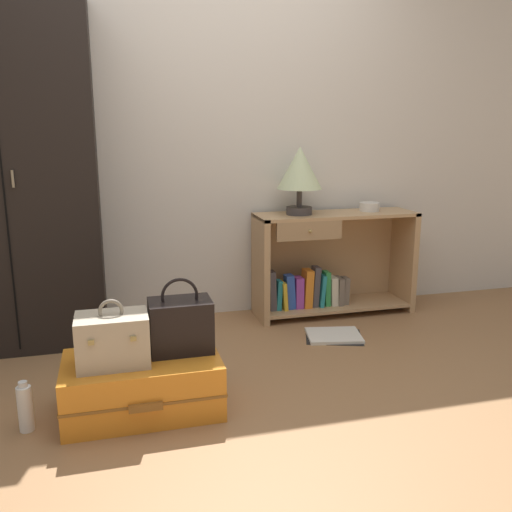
{
  "coord_description": "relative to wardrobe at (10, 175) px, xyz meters",
  "views": [
    {
      "loc": [
        -0.55,
        -2.12,
        1.25
      ],
      "look_at": [
        0.22,
        0.78,
        0.55
      ],
      "focal_mm": 38.47,
      "sensor_mm": 36.0,
      "label": 1
    }
  ],
  "objects": [
    {
      "name": "bowl",
      "position": [
        2.25,
        0.07,
        -0.27
      ],
      "size": [
        0.14,
        0.14,
        0.06
      ],
      "primitive_type": "cylinder",
      "color": "silver",
      "rests_on": "bookshelf"
    },
    {
      "name": "handbag",
      "position": [
        0.81,
        -0.96,
        -0.62
      ],
      "size": [
        0.28,
        0.19,
        0.35
      ],
      "color": "black",
      "rests_on": "suitcase_large"
    },
    {
      "name": "bookshelf",
      "position": [
        1.95,
        0.07,
        -0.66
      ],
      "size": [
        1.09,
        0.35,
        0.7
      ],
      "color": "tan",
      "rests_on": "ground_plane"
    },
    {
      "name": "ground_plane",
      "position": [
        1.09,
        -1.2,
        -0.99
      ],
      "size": [
        9.0,
        9.0,
        0.0
      ],
      "primitive_type": "plane",
      "color": "#9E7047"
    },
    {
      "name": "train_case",
      "position": [
        0.51,
        -1.03,
        -0.63
      ],
      "size": [
        0.3,
        0.22,
        0.29
      ],
      "color": "#B7A88E",
      "rests_on": "suitcase_large"
    },
    {
      "name": "wardrobe",
      "position": [
        0.0,
        0.0,
        0.0
      ],
      "size": [
        0.94,
        0.47,
        1.99
      ],
      "color": "black",
      "rests_on": "ground_plane"
    },
    {
      "name": "open_book_on_floor",
      "position": [
        1.81,
        -0.39,
        -0.99
      ],
      "size": [
        0.41,
        0.37,
        0.02
      ],
      "color": "white",
      "rests_on": "ground_plane"
    },
    {
      "name": "bottle",
      "position": [
        0.14,
        -1.05,
        -0.89
      ],
      "size": [
        0.06,
        0.06,
        0.22
      ],
      "color": "white",
      "rests_on": "ground_plane"
    },
    {
      "name": "suitcase_large",
      "position": [
        0.63,
        -1.0,
        -0.87
      ],
      "size": [
        0.7,
        0.43,
        0.25
      ],
      "color": "orange",
      "rests_on": "ground_plane"
    },
    {
      "name": "back_wall",
      "position": [
        1.09,
        0.3,
        0.31
      ],
      "size": [
        6.4,
        0.1,
        2.6
      ],
      "primitive_type": "cube",
      "color": "silver",
      "rests_on": "ground_plane"
    },
    {
      "name": "table_lamp",
      "position": [
        1.73,
        0.05,
        -0.01
      ],
      "size": [
        0.29,
        0.29,
        0.44
      ],
      "color": "#3D3838",
      "rests_on": "bookshelf"
    }
  ]
}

